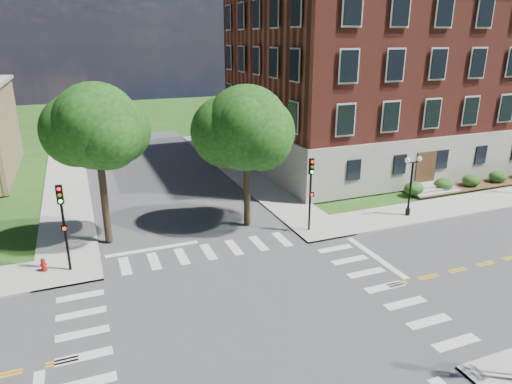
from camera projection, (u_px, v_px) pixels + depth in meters
name	position (u px, v px, depth m)	size (l,w,h in m)	color
ground	(253.00, 318.00, 20.62)	(160.00, 160.00, 0.00)	#234B15
road_ew	(253.00, 318.00, 20.62)	(90.00, 12.00, 0.01)	#3D3D3F
road_ns	(253.00, 318.00, 20.62)	(12.00, 90.00, 0.01)	#3D3D3F
sidewalk_ne	(353.00, 183.00, 39.52)	(34.00, 34.00, 0.12)	#9E9B93
crosswalk_east	(385.00, 287.00, 23.15)	(2.20, 10.20, 0.02)	silver
stop_bar_east	(375.00, 257.00, 26.35)	(0.40, 5.50, 0.00)	silver
main_building	(395.00, 77.00, 45.72)	(30.60, 22.40, 16.50)	#9C9589
shrub_row	(497.00, 184.00, 39.59)	(18.00, 2.00, 1.30)	#264D19
tree_c	(96.00, 127.00, 25.87)	(4.99, 4.99, 9.65)	black
tree_d	(246.00, 128.00, 28.70)	(5.44, 5.44, 9.24)	black
traffic_signal_ne	(311.00, 185.00, 28.80)	(0.37, 0.43, 4.80)	black
traffic_signal_nw	(63.00, 217.00, 23.68)	(0.35, 0.40, 4.80)	black
twin_lamp_west	(411.00, 183.00, 31.52)	(1.36, 0.36, 4.23)	black
fire_hydrant	(43.00, 265.00, 24.42)	(0.35, 0.35, 0.75)	maroon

